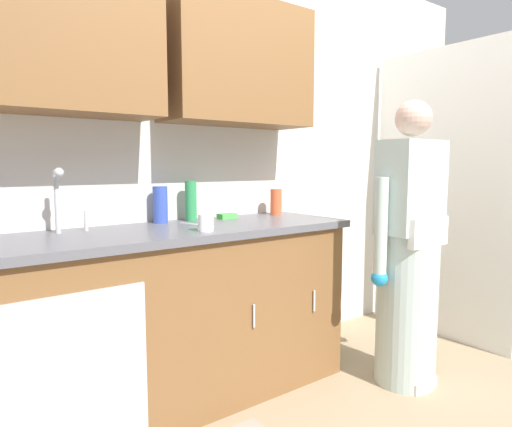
{
  "coord_description": "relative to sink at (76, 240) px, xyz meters",
  "views": [
    {
      "loc": [
        -1.59,
        -1.4,
        1.26
      ],
      "look_at": [
        -0.13,
        0.55,
        1.0
      ],
      "focal_mm": 31.52,
      "sensor_mm": 36.0,
      "label": 1
    }
  ],
  "objects": [
    {
      "name": "sponge",
      "position": [
        0.93,
        0.17,
        0.03
      ],
      "size": [
        0.11,
        0.07,
        0.03
      ],
      "primitive_type": "cube",
      "color": "#4CBF4C",
      "rests_on": "countertop"
    },
    {
      "name": "bottle_water_tall",
      "position": [
        1.31,
        0.16,
        0.1
      ],
      "size": [
        0.07,
        0.07,
        0.17
      ],
      "primitive_type": "cylinder",
      "color": "#E05933",
      "rests_on": "countertop"
    },
    {
      "name": "person_at_sink",
      "position": [
        1.65,
        -0.62,
        -0.23
      ],
      "size": [
        0.55,
        0.34,
        1.62
      ],
      "color": "white",
      "rests_on": "ground"
    },
    {
      "name": "ground_plane",
      "position": [
        1.04,
        -0.71,
        -0.93
      ],
      "size": [
        9.0,
        9.0,
        0.0
      ],
      "primitive_type": "plane",
      "color": "#998466"
    },
    {
      "name": "countertop",
      "position": [
        0.49,
        -0.01,
        -0.01
      ],
      "size": [
        1.96,
        0.66,
        0.04
      ],
      "primitive_type": "cube",
      "color": "#595960",
      "rests_on": "counter_cabinet"
    },
    {
      "name": "closet_door_panel",
      "position": [
        2.49,
        -0.31,
        0.12
      ],
      "size": [
        0.04,
        1.1,
        2.1
      ],
      "primitive_type": "cube",
      "rotation": [
        0.0,
        0.0,
        1.57
      ],
      "color": "silver",
      "rests_on": "ground"
    },
    {
      "name": "bottle_dish_liquid",
      "position": [
        0.52,
        0.21,
        0.12
      ],
      "size": [
        0.08,
        0.08,
        0.21
      ],
      "primitive_type": "cylinder",
      "color": "#334CB2",
      "rests_on": "countertop"
    },
    {
      "name": "kitchen_wall_with_uppers",
      "position": [
        0.9,
        0.29,
        0.55
      ],
      "size": [
        4.8,
        0.44,
        2.7
      ],
      "color": "beige",
      "rests_on": "ground"
    },
    {
      "name": "knife_on_counter",
      "position": [
        0.63,
        0.01,
        0.02
      ],
      "size": [
        0.08,
        0.24,
        0.01
      ],
      "primitive_type": "cube",
      "rotation": [
        0.0,
        0.0,
        1.82
      ],
      "color": "silver",
      "rests_on": "countertop"
    },
    {
      "name": "bottle_water_short",
      "position": [
        0.7,
        0.2,
        0.13
      ],
      "size": [
        0.07,
        0.07,
        0.23
      ],
      "primitive_type": "cylinder",
      "color": "#2D8C4C",
      "rests_on": "countertop"
    },
    {
      "name": "counter_cabinet",
      "position": [
        0.49,
        -0.01,
        -0.48
      ],
      "size": [
        1.9,
        0.62,
        0.9
      ],
      "color": "brown",
      "rests_on": "ground"
    },
    {
      "name": "cup_by_sink",
      "position": [
        0.56,
        -0.21,
        0.06
      ],
      "size": [
        0.08,
        0.08,
        0.08
      ],
      "primitive_type": "cylinder",
      "color": "white",
      "rests_on": "countertop"
    },
    {
      "name": "sink",
      "position": [
        0.0,
        0.0,
        0.0
      ],
      "size": [
        0.5,
        0.36,
        0.35
      ],
      "color": "#B7BABF",
      "rests_on": "counter_cabinet"
    }
  ]
}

